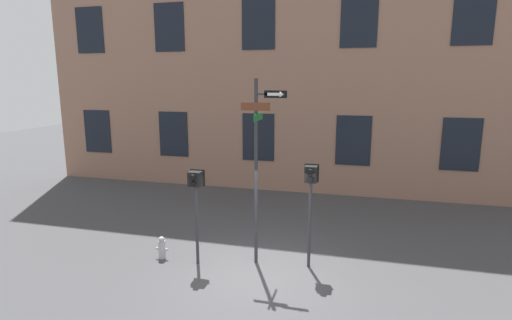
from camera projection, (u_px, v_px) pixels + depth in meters
ground_plane at (258, 277)px, 9.79m from camera, size 60.00×60.00×0.00m
building_facade at (308, 23)px, 16.11m from camera, size 24.00×0.63×14.02m
street_sign_pole at (258, 159)px, 10.03m from camera, size 1.14×0.82×4.78m
pedestrian_signal_left at (196, 191)px, 10.12m from camera, size 0.39×0.40×2.51m
pedestrian_signal_right at (311, 188)px, 9.91m from camera, size 0.36×0.40×2.69m
fire_hydrant at (162, 248)px, 10.75m from camera, size 0.35×0.19×0.62m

